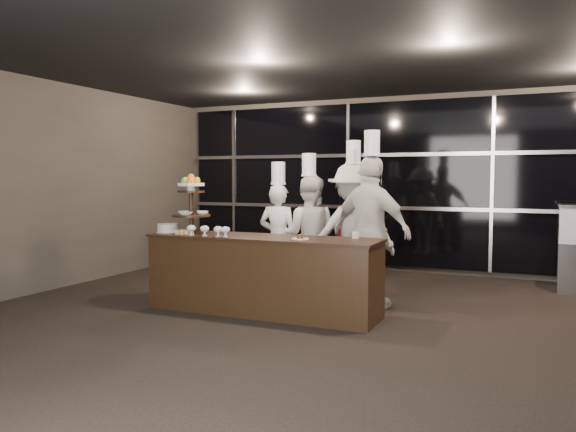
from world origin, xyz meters
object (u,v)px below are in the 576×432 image
at_px(buffet_counter, 262,274).
at_px(chef_a, 278,237).
at_px(display_stand, 191,200).
at_px(layer_cake, 168,228).
at_px(chef_b, 309,235).
at_px(chef_c, 353,231).
at_px(chef_d, 371,231).

relative_size(buffet_counter, chef_a, 1.55).
distance_m(display_stand, layer_cake, 0.49).
bearing_deg(chef_b, display_stand, -134.62).
distance_m(chef_b, chef_c, 0.62).
xyz_separation_m(display_stand, chef_d, (2.11, 0.76, -0.38)).
relative_size(chef_a, chef_c, 0.87).
bearing_deg(chef_b, chef_d, -21.41).
distance_m(display_stand, chef_d, 2.28).
bearing_deg(chef_a, chef_c, 8.65).
xyz_separation_m(buffet_counter, chef_c, (0.75, 1.17, 0.44)).
bearing_deg(display_stand, buffet_counter, 0.01).
distance_m(chef_a, chef_c, 1.03).
distance_m(buffet_counter, chef_d, 1.44).
distance_m(chef_a, chef_d, 1.41).
relative_size(buffet_counter, chef_d, 1.30).
bearing_deg(display_stand, layer_cake, -171.28).
bearing_deg(display_stand, chef_a, 54.20).
relative_size(layer_cake, chef_a, 0.16).
relative_size(buffet_counter, chef_c, 1.35).
relative_size(chef_b, chef_d, 0.89).
height_order(chef_b, chef_d, chef_d).
height_order(chef_a, chef_c, chef_c).
xyz_separation_m(buffet_counter, chef_d, (1.11, 0.76, 0.49)).
relative_size(buffet_counter, chef_b, 1.46).
bearing_deg(chef_c, chef_a, -171.35).
height_order(buffet_counter, chef_b, chef_b).
xyz_separation_m(chef_c, chef_d, (0.36, -0.41, 0.05)).
relative_size(display_stand, chef_c, 0.35).
height_order(chef_c, chef_d, chef_d).
xyz_separation_m(layer_cake, chef_c, (2.08, 1.22, -0.06)).
distance_m(buffet_counter, display_stand, 1.33).
bearing_deg(chef_c, buffet_counter, -122.62).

